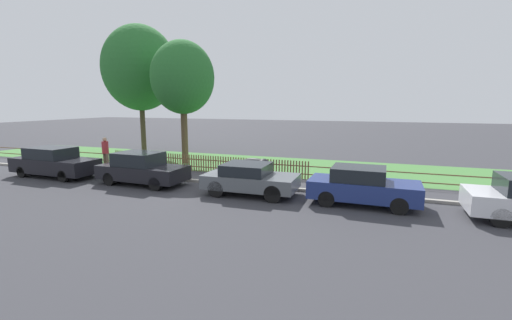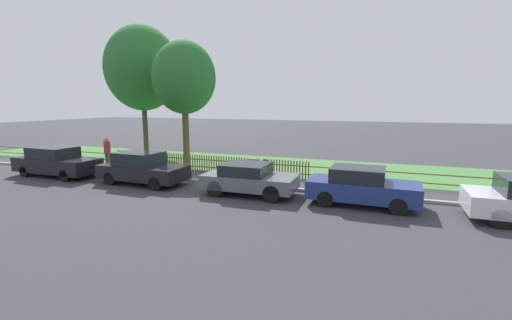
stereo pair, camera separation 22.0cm
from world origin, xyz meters
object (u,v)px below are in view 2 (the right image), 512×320
object	(u,v)px
covered_motorcycle	(256,168)
parked_car_red_compact	(361,186)
parked_car_silver_hatchback	(56,162)
parked_car_navy_estate	(249,178)
tree_nearest_kerb	(142,68)
pedestrian_near_fence	(107,151)
tree_behind_motorcycle	(184,78)
parked_car_black_saloon	(142,168)

from	to	relation	value
covered_motorcycle	parked_car_red_compact	bearing A→B (deg)	-18.15
parked_car_silver_hatchback	parked_car_red_compact	size ratio (longest dim) A/B	1.17
parked_car_silver_hatchback	parked_car_navy_estate	world-z (taller)	parked_car_silver_hatchback
parked_car_red_compact	tree_nearest_kerb	bearing A→B (deg)	154.79
parked_car_red_compact	parked_car_navy_estate	bearing A→B (deg)	-178.28
parked_car_red_compact	pedestrian_near_fence	distance (m)	14.44
parked_car_navy_estate	pedestrian_near_fence	size ratio (longest dim) A/B	2.13
parked_car_navy_estate	tree_behind_motorcycle	distance (m)	9.66
parked_car_red_compact	parked_car_silver_hatchback	bearing A→B (deg)	-178.19
parked_car_red_compact	tree_behind_motorcycle	xyz separation A→B (m)	(-10.83, 5.55, 4.50)
parked_car_silver_hatchback	parked_car_black_saloon	world-z (taller)	parked_car_silver_hatchback
parked_car_red_compact	covered_motorcycle	size ratio (longest dim) A/B	1.99
tree_nearest_kerb	parked_car_black_saloon	bearing A→B (deg)	-52.92
covered_motorcycle	tree_nearest_kerb	bearing A→B (deg)	156.02
parked_car_silver_hatchback	parked_car_navy_estate	size ratio (longest dim) A/B	1.22
parked_car_silver_hatchback	tree_nearest_kerb	size ratio (longest dim) A/B	0.51
parked_car_silver_hatchback	parked_car_navy_estate	bearing A→B (deg)	2.26
parked_car_black_saloon	pedestrian_near_fence	size ratio (longest dim) A/B	2.33
tree_behind_motorcycle	pedestrian_near_fence	xyz separation A→B (m)	(-3.38, -3.03, -4.20)
tree_behind_motorcycle	parked_car_silver_hatchback	bearing A→B (deg)	-125.94
tree_nearest_kerb	parked_car_navy_estate	bearing A→B (deg)	-34.74
parked_car_red_compact	tree_nearest_kerb	xyz separation A→B (m)	(-15.60, 7.72, 5.42)
parked_car_navy_estate	tree_behind_motorcycle	size ratio (longest dim) A/B	0.51
pedestrian_near_fence	parked_car_silver_hatchback	bearing A→B (deg)	87.40
parked_car_black_saloon	parked_car_red_compact	world-z (taller)	parked_car_black_saloon
parked_car_black_saloon	parked_car_red_compact	size ratio (longest dim) A/B	1.06
pedestrian_near_fence	parked_car_red_compact	bearing A→B (deg)	-176.77
parked_car_black_saloon	pedestrian_near_fence	bearing A→B (deg)	152.10
tree_nearest_kerb	pedestrian_near_fence	xyz separation A→B (m)	(1.38, -5.20, -5.12)
parked_car_navy_estate	tree_nearest_kerb	distance (m)	14.68
parked_car_silver_hatchback	parked_car_black_saloon	bearing A→B (deg)	2.85
parked_car_navy_estate	tree_behind_motorcycle	xyz separation A→B (m)	(-6.44, 5.60, 4.54)
tree_nearest_kerb	pedestrian_near_fence	bearing A→B (deg)	-75.15
parked_car_black_saloon	covered_motorcycle	world-z (taller)	parked_car_black_saloon
parked_car_red_compact	tree_nearest_kerb	size ratio (longest dim) A/B	0.43
parked_car_navy_estate	pedestrian_near_fence	world-z (taller)	pedestrian_near_fence
parked_car_silver_hatchback	pedestrian_near_fence	bearing A→B (deg)	75.67
parked_car_navy_estate	tree_behind_motorcycle	bearing A→B (deg)	138.15
parked_car_navy_estate	covered_motorcycle	size ratio (longest dim) A/B	1.92
tree_nearest_kerb	pedestrian_near_fence	size ratio (longest dim) A/B	5.10
parked_car_black_saloon	parked_car_navy_estate	distance (m)	5.32
parked_car_silver_hatchback	parked_car_red_compact	world-z (taller)	parked_car_silver_hatchback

